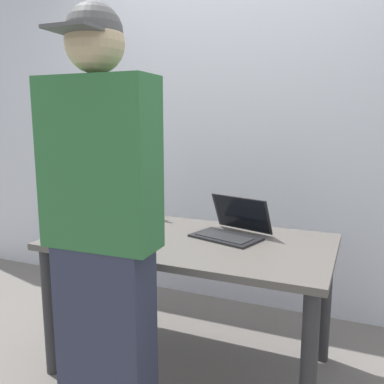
{
  "coord_description": "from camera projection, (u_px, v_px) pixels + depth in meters",
  "views": [
    {
      "loc": [
        0.82,
        -1.9,
        1.35
      ],
      "look_at": [
        0.01,
        0.0,
        0.98
      ],
      "focal_mm": 38.07,
      "sensor_mm": 36.0,
      "label": 1
    }
  ],
  "objects": [
    {
      "name": "ground_plane",
      "position": [
        191.0,
        365.0,
        2.27
      ],
      "size": [
        8.0,
        8.0,
        0.0
      ],
      "primitive_type": "plane",
      "color": "slate",
      "rests_on": "ground"
    },
    {
      "name": "back_wall",
      "position": [
        243.0,
        127.0,
        2.89
      ],
      "size": [
        6.0,
        0.1,
        2.6
      ],
      "primitive_type": "cube",
      "color": "silver",
      "rests_on": "ground"
    },
    {
      "name": "person_figure",
      "position": [
        102.0,
        235.0,
        1.55
      ],
      "size": [
        0.45,
        0.29,
        1.75
      ],
      "color": "#2D3347",
      "rests_on": "ground"
    },
    {
      "name": "desk",
      "position": [
        191.0,
        258.0,
        2.16
      ],
      "size": [
        1.45,
        0.81,
        0.73
      ],
      "color": "#56514C",
      "rests_on": "ground"
    },
    {
      "name": "laptop",
      "position": [
        232.0,
        227.0,
        2.18
      ],
      "size": [
        0.42,
        0.38,
        0.21
      ],
      "color": "black",
      "rests_on": "desk"
    },
    {
      "name": "beer_bottle_dark",
      "position": [
        152.0,
        203.0,
        2.55
      ],
      "size": [
        0.06,
        0.06,
        0.29
      ],
      "color": "brown",
      "rests_on": "desk"
    },
    {
      "name": "beer_bottle_green",
      "position": [
        132.0,
        204.0,
        2.48
      ],
      "size": [
        0.07,
        0.07,
        0.3
      ],
      "color": "#472B14",
      "rests_on": "desk"
    }
  ]
}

